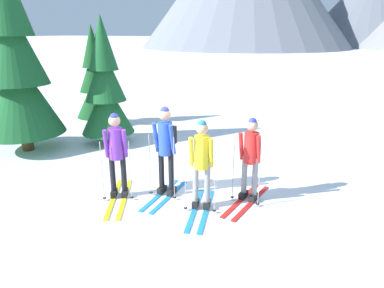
{
  "coord_description": "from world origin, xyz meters",
  "views": [
    {
      "loc": [
        3.0,
        -5.63,
        3.21
      ],
      "look_at": [
        0.14,
        0.32,
        1.05
      ],
      "focal_mm": 32.27,
      "sensor_mm": 36.0,
      "label": 1
    }
  ],
  "objects_px": {
    "skier_in_blue": "(166,145)",
    "pine_tree_far": "(105,87)",
    "skier_in_red": "(250,157)",
    "skier_in_purple": "(117,151)",
    "pine_tree_near": "(95,81)",
    "skier_in_yellow": "(202,160)",
    "pine_tree_mid": "(15,64)"
  },
  "relations": [
    {
      "from": "skier_in_blue",
      "to": "pine_tree_near",
      "type": "relative_size",
      "value": 0.54
    },
    {
      "from": "skier_in_red",
      "to": "pine_tree_near",
      "type": "relative_size",
      "value": 0.49
    },
    {
      "from": "pine_tree_near",
      "to": "pine_tree_far",
      "type": "bearing_deg",
      "value": -42.15
    },
    {
      "from": "skier_in_red",
      "to": "pine_tree_far",
      "type": "bearing_deg",
      "value": 160.28
    },
    {
      "from": "skier_in_red",
      "to": "skier_in_purple",
      "type": "bearing_deg",
      "value": -157.83
    },
    {
      "from": "skier_in_red",
      "to": "pine_tree_near",
      "type": "bearing_deg",
      "value": 153.43
    },
    {
      "from": "skier_in_blue",
      "to": "skier_in_yellow",
      "type": "bearing_deg",
      "value": -13.95
    },
    {
      "from": "skier_in_red",
      "to": "pine_tree_mid",
      "type": "distance_m",
      "value": 6.7
    },
    {
      "from": "skier_in_yellow",
      "to": "pine_tree_mid",
      "type": "xyz_separation_m",
      "value": [
        -5.82,
        0.94,
        1.42
      ]
    },
    {
      "from": "skier_in_red",
      "to": "skier_in_blue",
      "type": "bearing_deg",
      "value": -163.61
    },
    {
      "from": "skier_in_blue",
      "to": "skier_in_yellow",
      "type": "relative_size",
      "value": 1.07
    },
    {
      "from": "skier_in_red",
      "to": "pine_tree_far",
      "type": "distance_m",
      "value": 5.19
    },
    {
      "from": "skier_in_yellow",
      "to": "skier_in_red",
      "type": "bearing_deg",
      "value": 43.82
    },
    {
      "from": "skier_in_purple",
      "to": "pine_tree_mid",
      "type": "height_order",
      "value": "pine_tree_mid"
    },
    {
      "from": "skier_in_purple",
      "to": "pine_tree_mid",
      "type": "bearing_deg",
      "value": 163.33
    },
    {
      "from": "skier_in_yellow",
      "to": "pine_tree_mid",
      "type": "height_order",
      "value": "pine_tree_mid"
    },
    {
      "from": "skier_in_blue",
      "to": "pine_tree_far",
      "type": "xyz_separation_m",
      "value": [
        -3.24,
        2.2,
        0.62
      ]
    },
    {
      "from": "skier_in_yellow",
      "to": "pine_tree_near",
      "type": "relative_size",
      "value": 0.5
    },
    {
      "from": "pine_tree_near",
      "to": "pine_tree_far",
      "type": "relative_size",
      "value": 0.94
    },
    {
      "from": "skier_in_purple",
      "to": "skier_in_blue",
      "type": "relative_size",
      "value": 0.95
    },
    {
      "from": "skier_in_purple",
      "to": "skier_in_blue",
      "type": "distance_m",
      "value": 0.97
    },
    {
      "from": "skier_in_blue",
      "to": "pine_tree_mid",
      "type": "distance_m",
      "value": 5.16
    },
    {
      "from": "skier_in_yellow",
      "to": "pine_tree_mid",
      "type": "distance_m",
      "value": 6.06
    },
    {
      "from": "pine_tree_mid",
      "to": "pine_tree_far",
      "type": "bearing_deg",
      "value": 41.1
    },
    {
      "from": "skier_in_purple",
      "to": "pine_tree_near",
      "type": "distance_m",
      "value": 5.94
    },
    {
      "from": "skier_in_blue",
      "to": "skier_in_purple",
      "type": "bearing_deg",
      "value": -147.85
    },
    {
      "from": "skier_in_blue",
      "to": "pine_tree_near",
      "type": "distance_m",
      "value": 6.21
    },
    {
      "from": "skier_in_red",
      "to": "pine_tree_mid",
      "type": "bearing_deg",
      "value": 177.81
    },
    {
      "from": "skier_in_blue",
      "to": "skier_in_yellow",
      "type": "height_order",
      "value": "skier_in_blue"
    },
    {
      "from": "skier_in_purple",
      "to": "skier_in_blue",
      "type": "xyz_separation_m",
      "value": [
        0.82,
        0.51,
        0.08
      ]
    },
    {
      "from": "pine_tree_mid",
      "to": "pine_tree_far",
      "type": "height_order",
      "value": "pine_tree_mid"
    },
    {
      "from": "skier_in_blue",
      "to": "pine_tree_far",
      "type": "height_order",
      "value": "pine_tree_far"
    }
  ]
}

